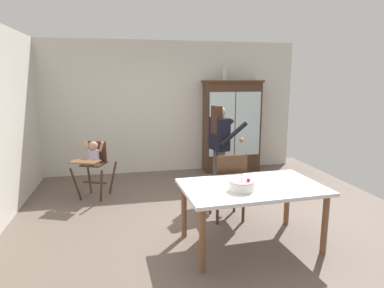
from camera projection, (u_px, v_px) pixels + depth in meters
The scene contains 9 objects.
ground_plane at pixel (200, 220), 4.67m from camera, with size 6.24×6.24×0.00m, color #66564C.
wall_back at pixel (171, 108), 6.93m from camera, with size 5.32×0.06×2.70m, color beige.
china_cabinet at pixel (232, 126), 7.01m from camera, with size 1.22×0.48×1.91m.
ceramic_vase at pixel (225, 74), 6.77m from camera, with size 0.13×0.13×0.27m.
high_chair_with_toddler at pixel (94, 159), 5.44m from camera, with size 0.75×0.82×0.95m.
adult_person at pixel (220, 141), 5.34m from camera, with size 0.58×0.57×1.53m.
dining_table at pixel (252, 193), 3.85m from camera, with size 1.66×1.06×0.74m.
birthday_cake at pixel (242, 186), 3.66m from camera, with size 0.28×0.28×0.19m.
dining_chair_far_side at pixel (229, 182), 4.54m from camera, with size 0.44×0.44×0.96m.
Camera 1 is at (-1.02, -4.26, 1.96)m, focal length 31.07 mm.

